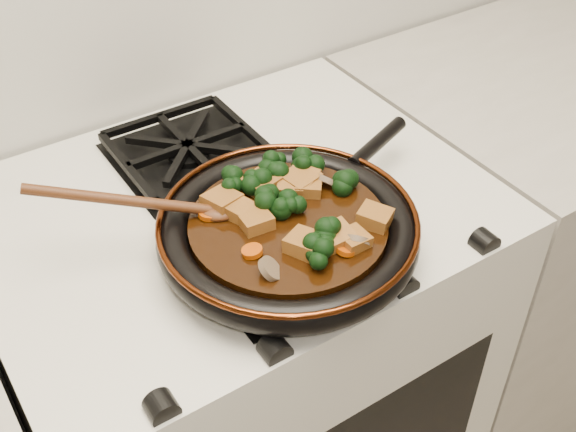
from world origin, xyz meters
TOP-DOWN VIEW (x-y plane):
  - stove at (0.00, 1.69)m, footprint 0.76×0.60m
  - burner_grate_front at (0.00, 1.55)m, footprint 0.23×0.23m
  - burner_grate_back at (0.00, 1.83)m, footprint 0.23×0.23m
  - skillet at (0.01, 1.55)m, footprint 0.47×0.36m
  - braising_sauce at (0.01, 1.55)m, footprint 0.27×0.27m
  - tofu_cube_0 at (0.10, 1.48)m, footprint 0.06×0.06m
  - tofu_cube_1 at (0.07, 1.59)m, footprint 0.05×0.05m
  - tofu_cube_2 at (-0.00, 1.49)m, footprint 0.06×0.06m
  - tofu_cube_3 at (0.07, 1.60)m, footprint 0.06×0.06m
  - tofu_cube_4 at (0.04, 1.48)m, footprint 0.05×0.04m
  - tofu_cube_5 at (0.05, 1.60)m, footprint 0.05×0.05m
  - tofu_cube_6 at (0.05, 1.46)m, footprint 0.04×0.04m
  - tofu_cube_7 at (0.02, 1.63)m, footprint 0.05×0.05m
  - tofu_cube_8 at (-0.03, 1.56)m, footprint 0.04×0.04m
  - tofu_cube_9 at (0.07, 1.60)m, footprint 0.06×0.05m
  - tofu_cube_10 at (-0.05, 1.62)m, footprint 0.06×0.06m
  - tofu_cube_11 at (-0.04, 1.59)m, footprint 0.05×0.05m
  - broccoli_floret_0 at (0.01, 1.62)m, footprint 0.08×0.09m
  - broccoli_floret_1 at (0.01, 1.47)m, footprint 0.08×0.08m
  - broccoli_floret_2 at (0.09, 1.63)m, footprint 0.09×0.08m
  - broccoli_floret_3 at (0.00, 1.46)m, footprint 0.08×0.09m
  - broccoli_floret_4 at (0.02, 1.56)m, footprint 0.08×0.08m
  - broccoli_floret_5 at (-0.03, 1.65)m, footprint 0.08×0.09m
  - broccoli_floret_6 at (0.00, 1.59)m, footprint 0.08×0.09m
  - broccoli_floret_7 at (0.05, 1.64)m, footprint 0.08×0.08m
  - broccoli_floret_8 at (0.03, 1.49)m, footprint 0.07×0.07m
  - broccoli_floret_9 at (0.11, 1.56)m, footprint 0.09×0.08m
  - carrot_coin_0 at (0.05, 1.65)m, footprint 0.03×0.03m
  - carrot_coin_1 at (0.00, 1.51)m, footprint 0.03×0.03m
  - carrot_coin_2 at (-0.07, 1.62)m, footprint 0.03×0.03m
  - carrot_coin_3 at (-0.06, 1.52)m, footprint 0.03×0.03m
  - carrot_coin_4 at (0.04, 1.46)m, footprint 0.03×0.03m
  - carrot_coin_5 at (-0.02, 1.58)m, footprint 0.03×0.03m
  - mushroom_slice_0 at (-0.06, 1.48)m, footprint 0.04×0.05m
  - mushroom_slice_1 at (0.06, 1.46)m, footprint 0.05×0.05m
  - mushroom_slice_2 at (0.10, 1.58)m, footprint 0.04×0.04m
  - wooden_spoon at (-0.13, 1.64)m, footprint 0.15×0.09m

SIDE VIEW (x-z plane):
  - stove at x=0.00m, z-range 0.00..0.90m
  - burner_grate_front at x=0.00m, z-range 0.90..0.93m
  - burner_grate_back at x=0.00m, z-range 0.90..0.93m
  - skillet at x=0.01m, z-range 0.92..0.97m
  - braising_sauce at x=0.01m, z-range 0.94..0.96m
  - carrot_coin_0 at x=0.05m, z-range 0.96..0.97m
  - carrot_coin_1 at x=0.00m, z-range 0.96..0.97m
  - carrot_coin_2 at x=-0.07m, z-range 0.96..0.97m
  - carrot_coin_3 at x=-0.06m, z-range 0.96..0.97m
  - carrot_coin_4 at x=0.04m, z-range 0.96..0.97m
  - carrot_coin_5 at x=-0.02m, z-range 0.95..0.97m
  - mushroom_slice_0 at x=-0.06m, z-range 0.95..0.98m
  - mushroom_slice_1 at x=0.06m, z-range 0.95..0.98m
  - mushroom_slice_2 at x=0.10m, z-range 0.95..0.98m
  - tofu_cube_1 at x=0.07m, z-range 0.96..0.98m
  - tofu_cube_6 at x=0.05m, z-range 0.96..0.98m
  - tofu_cube_5 at x=0.05m, z-range 0.95..0.98m
  - tofu_cube_11 at x=-0.04m, z-range 0.95..0.98m
  - tofu_cube_8 at x=-0.03m, z-range 0.96..0.98m
  - tofu_cube_4 at x=0.04m, z-range 0.95..0.98m
  - broccoli_floret_9 at x=0.11m, z-range 0.94..1.00m
  - tofu_cube_0 at x=0.10m, z-range 0.95..0.98m
  - tofu_cube_3 at x=0.07m, z-range 0.95..0.98m
  - tofu_cube_2 at x=0.00m, z-range 0.95..0.98m
  - tofu_cube_9 at x=0.07m, z-range 0.95..0.98m
  - tofu_cube_10 at x=-0.05m, z-range 0.95..0.98m
  - tofu_cube_7 at x=0.02m, z-range 0.96..0.98m
  - broccoli_floret_5 at x=-0.03m, z-range 0.94..1.00m
  - broccoli_floret_1 at x=0.01m, z-range 0.94..1.00m
  - broccoli_floret_0 at x=0.01m, z-range 0.94..1.00m
  - broccoli_floret_4 at x=0.02m, z-range 0.94..1.00m
  - broccoli_floret_2 at x=0.09m, z-range 0.94..1.01m
  - broccoli_floret_8 at x=0.03m, z-range 0.94..1.01m
  - broccoli_floret_6 at x=0.00m, z-range 0.93..1.01m
  - broccoli_floret_7 at x=0.05m, z-range 0.94..1.01m
  - broccoli_floret_3 at x=0.00m, z-range 0.93..1.01m
  - wooden_spoon at x=-0.13m, z-range 0.86..1.11m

